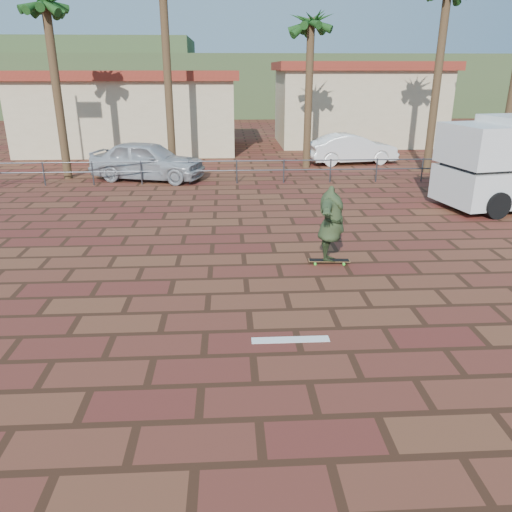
# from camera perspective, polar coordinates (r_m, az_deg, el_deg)

# --- Properties ---
(ground) EXTENTS (120.00, 120.00, 0.00)m
(ground) POSITION_cam_1_polar(r_m,az_deg,el_deg) (10.09, -0.84, -6.25)
(ground) COLOR brown
(ground) RESTS_ON ground
(paint_stripe) EXTENTS (1.40, 0.22, 0.01)m
(paint_stripe) POSITION_cam_1_polar(r_m,az_deg,el_deg) (9.08, 3.96, -9.52)
(paint_stripe) COLOR white
(paint_stripe) RESTS_ON ground
(guardrail) EXTENTS (24.06, 0.06, 1.00)m
(guardrail) POSITION_cam_1_polar(r_m,az_deg,el_deg) (21.35, -2.22, 10.08)
(guardrail) COLOR #47494F
(guardrail) RESTS_ON ground
(palm_far_left) EXTENTS (2.40, 2.40, 8.25)m
(palm_far_left) POSITION_cam_1_polar(r_m,az_deg,el_deg) (23.72, -22.89, 24.61)
(palm_far_left) COLOR brown
(palm_far_left) RESTS_ON ground
(palm_center) EXTENTS (2.40, 2.40, 7.75)m
(palm_center) POSITION_cam_1_polar(r_m,az_deg,el_deg) (24.87, 6.31, 24.60)
(palm_center) COLOR brown
(palm_center) RESTS_ON ground
(building_west) EXTENTS (12.60, 7.60, 4.50)m
(building_west) POSITION_cam_1_polar(r_m,az_deg,el_deg) (31.59, -14.02, 15.83)
(building_west) COLOR beige
(building_west) RESTS_ON ground
(building_east) EXTENTS (10.60, 6.60, 5.00)m
(building_east) POSITION_cam_1_polar(r_m,az_deg,el_deg) (34.10, 11.49, 16.76)
(building_east) COLOR beige
(building_east) RESTS_ON ground
(hill_front) EXTENTS (70.00, 18.00, 6.00)m
(hill_front) POSITION_cam_1_polar(r_m,az_deg,el_deg) (59.02, -3.01, 18.99)
(hill_front) COLOR #384C28
(hill_front) RESTS_ON ground
(hill_back) EXTENTS (35.00, 14.00, 8.00)m
(hill_back) POSITION_cam_1_polar(r_m,az_deg,el_deg) (68.51, -22.86, 18.57)
(hill_back) COLOR #384C28
(hill_back) RESTS_ON ground
(longboard) EXTENTS (1.04, 0.31, 0.10)m
(longboard) POSITION_cam_1_polar(r_m,az_deg,el_deg) (12.55, 8.36, -0.53)
(longboard) COLOR olive
(longboard) RESTS_ON ground
(skateboarder) EXTENTS (1.15, 2.39, 1.88)m
(skateboarder) POSITION_cam_1_polar(r_m,az_deg,el_deg) (12.24, 8.59, 3.66)
(skateboarder) COLOR #2D3C20
(skateboarder) RESTS_ON longboard
(car_silver) EXTENTS (5.30, 3.26, 1.68)m
(car_silver) POSITION_cam_1_polar(r_m,az_deg,el_deg) (22.58, -12.30, 10.63)
(car_silver) COLOR #ACAFB3
(car_silver) RESTS_ON ground
(car_white) EXTENTS (4.72, 2.25, 1.49)m
(car_white) POSITION_cam_1_polar(r_m,az_deg,el_deg) (26.55, 10.90, 11.94)
(car_white) COLOR white
(car_white) RESTS_ON ground
(street_sign) EXTENTS (0.45, 0.17, 2.26)m
(street_sign) POSITION_cam_1_polar(r_m,az_deg,el_deg) (21.67, 24.78, 10.83)
(street_sign) COLOR gray
(street_sign) RESTS_ON ground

